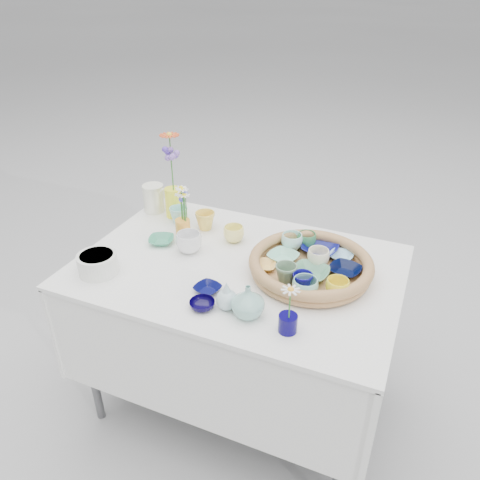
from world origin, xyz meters
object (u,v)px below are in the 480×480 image
at_px(wicker_tray, 311,266).
at_px(bud_vase_seafoam, 248,301).
at_px(display_table, 238,399).
at_px(tall_vase_yellow, 173,202).

xyz_separation_m(wicker_tray, bud_vase_seafoam, (-0.13, -0.32, 0.02)).
xyz_separation_m(display_table, wicker_tray, (0.28, 0.05, 0.80)).
xyz_separation_m(display_table, bud_vase_seafoam, (0.15, -0.27, 0.82)).
xyz_separation_m(bud_vase_seafoam, tall_vase_yellow, (-0.60, 0.54, 0.01)).
height_order(wicker_tray, tall_vase_yellow, tall_vase_yellow).
xyz_separation_m(display_table, tall_vase_yellow, (-0.45, 0.27, 0.84)).
distance_m(display_table, bud_vase_seafoam, 0.88).
distance_m(display_table, wicker_tray, 0.85).
relative_size(wicker_tray, tall_vase_yellow, 3.34).
height_order(display_table, wicker_tray, wicker_tray).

